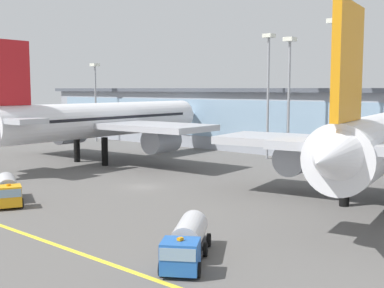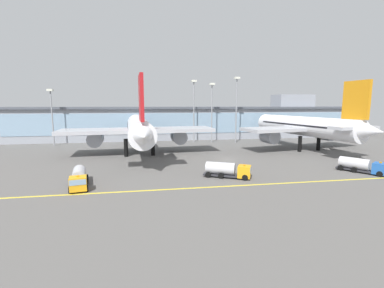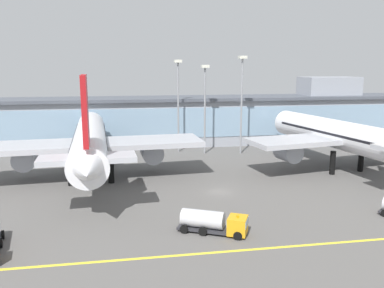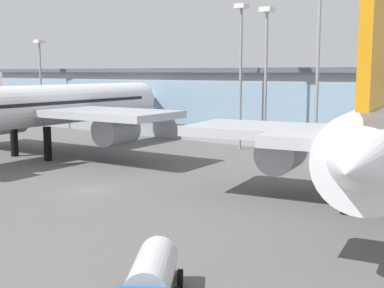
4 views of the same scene
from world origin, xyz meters
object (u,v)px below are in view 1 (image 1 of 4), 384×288
apron_light_mast_west (268,77)px  apron_light_mast_far_east (95,89)px  apron_light_mast_east (289,81)px  service_truck_far (8,190)px  apron_light_mast_centre (333,72)px  baggage_tug_near (187,242)px  airliner_near_left (104,121)px

apron_light_mast_west → apron_light_mast_far_east: (-49.21, -1.18, -2.12)m
apron_light_mast_west → apron_light_mast_east: (6.15, -3.05, -0.69)m
apron_light_mast_east → service_truck_far: bearing=-100.0°
service_truck_far → apron_light_mast_centre: apron_light_mast_centre is taller
baggage_tug_near → apron_light_mast_centre: bearing=160.1°
baggage_tug_near → apron_light_mast_centre: 50.41m
apron_light_mast_east → apron_light_mast_far_east: (-55.37, 1.87, -1.43)m
airliner_near_left → baggage_tug_near: size_ratio=6.10×
service_truck_far → airliner_near_left: bearing=148.4°
apron_light_mast_centre → apron_light_mast_east: 9.01m
baggage_tug_near → apron_light_mast_far_east: apron_light_mast_far_east is taller
airliner_near_left → apron_light_mast_west: size_ratio=2.37×
apron_light_mast_west → apron_light_mast_east: 6.90m
apron_light_mast_far_east → airliner_near_left: bearing=-35.9°
airliner_near_left → apron_light_mast_east: size_ratio=2.50×
apron_light_mast_centre → apron_light_mast_east: apron_light_mast_centre is taller
airliner_near_left → apron_light_mast_centre: 39.83m
baggage_tug_near → apron_light_mast_centre: size_ratio=0.37×
baggage_tug_near → apron_light_mast_west: 59.70m
service_truck_far → apron_light_mast_west: bearing=113.9°
airliner_near_left → apron_light_mast_centre: (34.78, 17.61, 8.18)m
baggage_tug_near → apron_light_mast_east: 54.34m
service_truck_far → apron_light_mast_far_east: 69.22m
service_truck_far → apron_light_mast_far_east: (-47.00, 49.51, 11.43)m
service_truck_far → apron_light_mast_east: (8.36, 47.64, 12.86)m
apron_light_mast_centre → apron_light_mast_far_east: 64.28m
apron_light_mast_centre → apron_light_mast_far_east: bearing=176.8°
apron_light_mast_centre → baggage_tug_near: bearing=-76.4°
service_truck_far → apron_light_mast_west: size_ratio=0.40×
airliner_near_left → apron_light_mast_west: bearing=-45.3°
apron_light_mast_west → apron_light_mast_centre: size_ratio=0.96×
apron_light_mast_centre → apron_light_mast_far_east: size_ratio=1.24×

